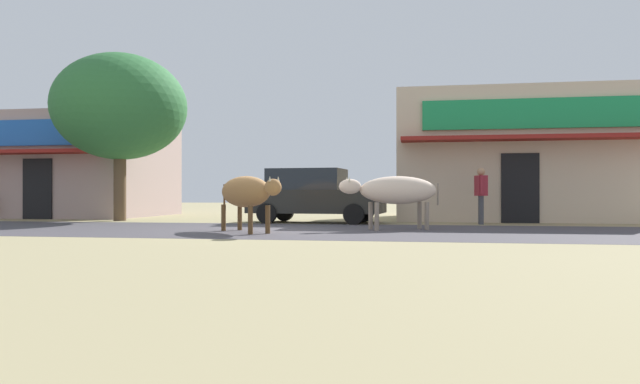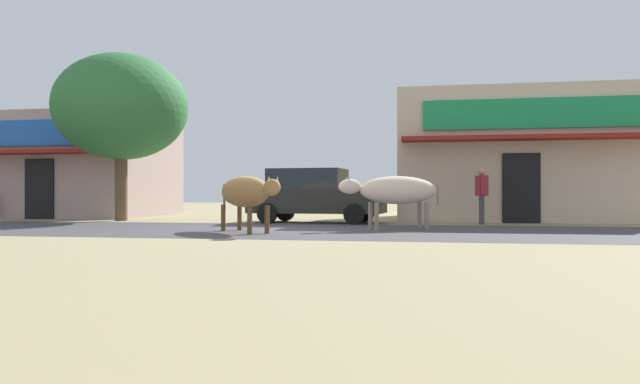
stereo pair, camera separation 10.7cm
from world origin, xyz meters
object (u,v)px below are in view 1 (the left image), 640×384
(cow_far_dark, at_px, (396,191))
(pedestrian_by_shop, at_px, (481,191))
(parked_hatchback_car, at_px, (314,195))
(cow_near_brown, at_px, (246,192))
(roadside_tree, at_px, (120,107))

(cow_far_dark, xyz_separation_m, pedestrian_by_shop, (2.30, 2.92, -0.00))
(parked_hatchback_car, height_order, cow_near_brown, parked_hatchback_car)
(cow_near_brown, height_order, pedestrian_by_shop, pedestrian_by_shop)
(pedestrian_by_shop, bearing_deg, roadside_tree, 178.45)
(parked_hatchback_car, height_order, pedestrian_by_shop, parked_hatchback_car)
(cow_near_brown, relative_size, cow_far_dark, 0.94)
(parked_hatchback_car, bearing_deg, cow_near_brown, -98.53)
(parked_hatchback_car, xyz_separation_m, pedestrian_by_shop, (4.92, -0.18, 0.11))
(roadside_tree, distance_m, parked_hatchback_car, 7.06)
(roadside_tree, distance_m, cow_far_dark, 10.02)
(roadside_tree, relative_size, cow_far_dark, 2.18)
(roadside_tree, bearing_deg, parked_hatchback_car, -1.15)
(parked_hatchback_car, distance_m, cow_far_dark, 4.06)
(cow_near_brown, bearing_deg, roadside_tree, 139.84)
(roadside_tree, relative_size, pedestrian_by_shop, 3.33)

